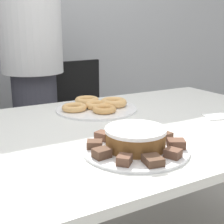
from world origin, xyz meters
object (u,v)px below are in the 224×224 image
at_px(plate_cake, 135,149).
at_px(napkin, 218,117).
at_px(plate_donuts, 96,109).
at_px(frosted_cake, 135,138).
at_px(person_standing, 33,65).
at_px(office_chair_right, 87,126).

relative_size(plate_cake, napkin, 2.49).
bearing_deg(plate_donuts, frosted_cake, -102.94).
bearing_deg(napkin, plate_donuts, 137.31).
height_order(person_standing, plate_donuts, person_standing).
bearing_deg(plate_cake, plate_donuts, 77.06).
distance_m(person_standing, plate_donuts, 0.72).
distance_m(person_standing, frosted_cake, 1.23).
bearing_deg(person_standing, plate_cake, -90.49).
xyz_separation_m(office_chair_right, frosted_cake, (-0.39, -1.23, 0.36)).
distance_m(plate_donuts, frosted_cake, 0.54).
height_order(office_chair_right, plate_cake, office_chair_right).
bearing_deg(office_chair_right, plate_donuts, -117.29).
bearing_deg(office_chair_right, napkin, -88.81).
bearing_deg(plate_donuts, plate_cake, -102.94).
relative_size(person_standing, plate_cake, 4.90).
bearing_deg(napkin, office_chair_right, 97.71).
bearing_deg(person_standing, frosted_cake, -90.49).
height_order(office_chair_right, frosted_cake, office_chair_right).
xyz_separation_m(office_chair_right, napkin, (0.15, -1.09, 0.32)).
bearing_deg(office_chair_right, plate_cake, -114.01).
relative_size(person_standing, office_chair_right, 1.93).
distance_m(office_chair_right, plate_donuts, 0.82).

